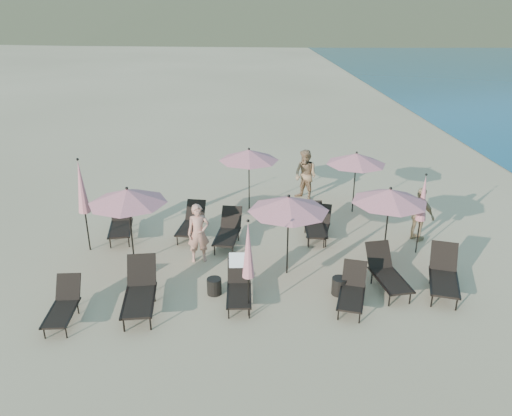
{
  "coord_description": "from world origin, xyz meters",
  "views": [
    {
      "loc": [
        -1.78,
        -10.21,
        6.79
      ],
      "look_at": [
        -1.2,
        3.5,
        1.1
      ],
      "focal_mm": 35.0,
      "sensor_mm": 36.0,
      "label": 1
    }
  ],
  "objects_px": {
    "umbrella_closed_1": "(423,199)",
    "side_table_0": "(214,286)",
    "umbrella_open_0": "(127,196)",
    "beachgoer_c": "(420,214)",
    "umbrella_open_2": "(390,196)",
    "umbrella_closed_2": "(81,187)",
    "umbrella_closed_0": "(248,250)",
    "lounger_7": "(192,222)",
    "beachgoer_b": "(305,175)",
    "lounger_4": "(387,272)",
    "lounger_9": "(320,225)",
    "lounger_1": "(140,291)",
    "umbrella_open_4": "(356,159)",
    "lounger_0": "(63,305)",
    "lounger_8": "(228,230)",
    "side_table_1": "(339,286)",
    "lounger_5": "(444,274)",
    "lounger_10": "(314,224)",
    "lounger_6": "(121,223)",
    "lounger_2": "(239,283)",
    "lounger_3": "(352,290)",
    "beachgoer_a": "(198,233)",
    "umbrella_open_1": "(289,204)"
  },
  "relations": [
    {
      "from": "umbrella_closed_2",
      "to": "beachgoer_a",
      "type": "xyz_separation_m",
      "value": [
        3.28,
        -0.78,
        -1.12
      ]
    },
    {
      "from": "lounger_7",
      "to": "beachgoer_b",
      "type": "distance_m",
      "value": 4.9
    },
    {
      "from": "lounger_2",
      "to": "lounger_7",
      "type": "bearing_deg",
      "value": 111.91
    },
    {
      "from": "lounger_5",
      "to": "beachgoer_b",
      "type": "relative_size",
      "value": 1.01
    },
    {
      "from": "lounger_4",
      "to": "side_table_0",
      "type": "relative_size",
      "value": 4.24
    },
    {
      "from": "umbrella_closed_0",
      "to": "umbrella_closed_2",
      "type": "height_order",
      "value": "umbrella_closed_2"
    },
    {
      "from": "lounger_0",
      "to": "lounger_2",
      "type": "distance_m",
      "value": 4.07
    },
    {
      "from": "lounger_5",
      "to": "side_table_0",
      "type": "height_order",
      "value": "lounger_5"
    },
    {
      "from": "umbrella_closed_2",
      "to": "side_table_0",
      "type": "distance_m",
      "value": 4.87
    },
    {
      "from": "lounger_7",
      "to": "lounger_9",
      "type": "relative_size",
      "value": 1.06
    },
    {
      "from": "lounger_7",
      "to": "lounger_8",
      "type": "bearing_deg",
      "value": -19.8
    },
    {
      "from": "lounger_1",
      "to": "umbrella_closed_2",
      "type": "height_order",
      "value": "umbrella_closed_2"
    },
    {
      "from": "umbrella_open_0",
      "to": "side_table_0",
      "type": "bearing_deg",
      "value": -36.17
    },
    {
      "from": "lounger_1",
      "to": "umbrella_open_4",
      "type": "height_order",
      "value": "umbrella_open_4"
    },
    {
      "from": "lounger_9",
      "to": "lounger_10",
      "type": "height_order",
      "value": "lounger_10"
    },
    {
      "from": "beachgoer_b",
      "to": "beachgoer_c",
      "type": "distance_m",
      "value": 4.62
    },
    {
      "from": "lounger_7",
      "to": "side_table_0",
      "type": "height_order",
      "value": "lounger_7"
    },
    {
      "from": "lounger_0",
      "to": "lounger_3",
      "type": "bearing_deg",
      "value": 2.27
    },
    {
      "from": "umbrella_open_0",
      "to": "beachgoer_c",
      "type": "height_order",
      "value": "umbrella_open_0"
    },
    {
      "from": "umbrella_closed_0",
      "to": "umbrella_closed_2",
      "type": "xyz_separation_m",
      "value": [
        -4.59,
        3.55,
        0.25
      ]
    },
    {
      "from": "umbrella_open_2",
      "to": "lounger_9",
      "type": "bearing_deg",
      "value": 134.46
    },
    {
      "from": "lounger_6",
      "to": "beachgoer_c",
      "type": "distance_m",
      "value": 9.15
    },
    {
      "from": "lounger_4",
      "to": "umbrella_open_0",
      "type": "xyz_separation_m",
      "value": [
        -6.67,
        1.59,
        1.55
      ]
    },
    {
      "from": "side_table_1",
      "to": "side_table_0",
      "type": "bearing_deg",
      "value": 177.39
    },
    {
      "from": "lounger_6",
      "to": "umbrella_closed_1",
      "type": "height_order",
      "value": "umbrella_closed_1"
    },
    {
      "from": "umbrella_open_2",
      "to": "umbrella_closed_2",
      "type": "bearing_deg",
      "value": 173.2
    },
    {
      "from": "lounger_2",
      "to": "lounger_3",
      "type": "relative_size",
      "value": 0.96
    },
    {
      "from": "umbrella_closed_2",
      "to": "umbrella_closed_0",
      "type": "bearing_deg",
      "value": -37.69
    },
    {
      "from": "lounger_7",
      "to": "umbrella_closed_1",
      "type": "xyz_separation_m",
      "value": [
        6.62,
        -1.48,
        1.26
      ]
    },
    {
      "from": "umbrella_open_4",
      "to": "lounger_10",
      "type": "bearing_deg",
      "value": -130.39
    },
    {
      "from": "lounger_1",
      "to": "lounger_9",
      "type": "bearing_deg",
      "value": 33.66
    },
    {
      "from": "umbrella_closed_1",
      "to": "side_table_0",
      "type": "relative_size",
      "value": 5.79
    },
    {
      "from": "lounger_5",
      "to": "beachgoer_b",
      "type": "distance_m",
      "value": 6.97
    },
    {
      "from": "lounger_9",
      "to": "umbrella_closed_0",
      "type": "distance_m",
      "value": 4.92
    },
    {
      "from": "lounger_4",
      "to": "lounger_10",
      "type": "xyz_separation_m",
      "value": [
        -1.37,
        3.1,
        -0.02
      ]
    },
    {
      "from": "lounger_0",
      "to": "umbrella_open_0",
      "type": "distance_m",
      "value": 3.29
    },
    {
      "from": "umbrella_closed_1",
      "to": "beachgoer_c",
      "type": "relative_size",
      "value": 1.44
    },
    {
      "from": "lounger_4",
      "to": "lounger_9",
      "type": "height_order",
      "value": "lounger_4"
    },
    {
      "from": "umbrella_open_4",
      "to": "side_table_0",
      "type": "bearing_deg",
      "value": -132.17
    },
    {
      "from": "lounger_1",
      "to": "lounger_5",
      "type": "relative_size",
      "value": 1.0
    },
    {
      "from": "umbrella_open_2",
      "to": "umbrella_closed_0",
      "type": "distance_m",
      "value": 4.65
    },
    {
      "from": "lounger_10",
      "to": "umbrella_closed_0",
      "type": "relative_size",
      "value": 0.66
    },
    {
      "from": "lounger_8",
      "to": "umbrella_open_0",
      "type": "xyz_separation_m",
      "value": [
        -2.63,
        -1.09,
        1.57
      ]
    },
    {
      "from": "lounger_1",
      "to": "lounger_9",
      "type": "height_order",
      "value": "lounger_1"
    },
    {
      "from": "umbrella_open_1",
      "to": "umbrella_open_4",
      "type": "relative_size",
      "value": 1.05
    },
    {
      "from": "umbrella_open_0",
      "to": "beachgoer_a",
      "type": "distance_m",
      "value": 2.17
    },
    {
      "from": "umbrella_closed_2",
      "to": "lounger_6",
      "type": "bearing_deg",
      "value": 50.23
    },
    {
      "from": "lounger_4",
      "to": "lounger_10",
      "type": "relative_size",
      "value": 1.09
    },
    {
      "from": "lounger_0",
      "to": "lounger_9",
      "type": "distance_m",
      "value": 7.73
    },
    {
      "from": "lounger_8",
      "to": "side_table_1",
      "type": "relative_size",
      "value": 3.95
    }
  ]
}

